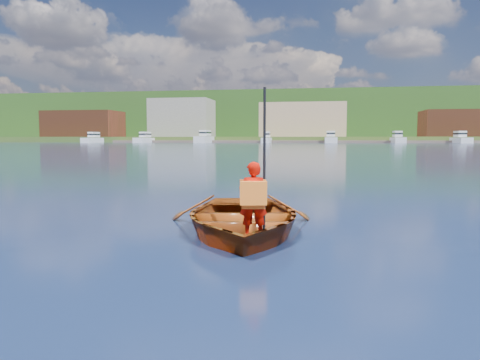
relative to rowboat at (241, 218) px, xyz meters
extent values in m
plane|color=#163246|center=(0.33, -0.63, -0.21)|extent=(600.00, 600.00, 0.00)
imported|color=brown|center=(0.00, 0.00, 0.00)|extent=(3.00, 3.81, 0.71)
imported|color=#B20C01|center=(0.30, -0.86, 0.39)|extent=(0.40, 0.29, 0.99)
cube|color=orange|center=(0.32, -0.98, 0.49)|extent=(0.35, 0.16, 0.30)
cube|color=orange|center=(0.28, -0.74, 0.49)|extent=(0.35, 0.14, 0.30)
cube|color=orange|center=(0.30, -0.86, 0.31)|extent=(0.33, 0.27, 0.05)
cylinder|color=black|center=(0.42, -0.69, 0.86)|extent=(0.04, 0.04, 1.94)
cube|color=#425B26|center=(0.33, 189.37, 0.79)|extent=(400.00, 80.00, 2.00)
cube|color=#1F4518|center=(0.33, 239.37, 10.79)|extent=(400.00, 100.00, 22.00)
cube|color=brown|center=(10.84, 147.37, 0.19)|extent=(160.01, 4.55, 0.80)
cube|color=maroon|center=(-89.67, 164.37, 6.79)|extent=(28.00, 16.00, 10.00)
cube|color=gray|center=(-49.67, 164.37, 8.79)|extent=(22.00, 16.00, 14.00)
cube|color=#937F5C|center=(-4.67, 164.37, 7.79)|extent=(30.00, 16.00, 12.00)
cube|color=maroon|center=(45.33, 164.37, 6.29)|extent=(18.00, 16.00, 9.00)
cube|color=silver|center=(-74.97, 142.37, 0.52)|extent=(3.08, 11.00, 1.81)
cube|color=silver|center=(-74.97, 143.47, 2.51)|extent=(2.16, 4.95, 1.80)
cube|color=black|center=(-74.97, 143.47, 2.61)|extent=(2.22, 5.17, 0.50)
cube|color=silver|center=(-56.52, 142.37, 0.53)|extent=(3.28, 11.73, 1.83)
cube|color=silver|center=(-56.52, 143.54, 2.53)|extent=(2.30, 5.28, 1.80)
cube|color=black|center=(-56.52, 143.54, 2.63)|extent=(2.36, 5.51, 0.50)
cube|color=silver|center=(-35.82, 142.37, 0.72)|extent=(3.77, 13.45, 2.32)
cube|color=silver|center=(-35.82, 143.71, 3.02)|extent=(2.64, 6.05, 1.80)
cube|color=black|center=(-35.82, 143.71, 3.12)|extent=(2.71, 6.32, 0.50)
cube|color=silver|center=(-15.36, 142.37, 0.52)|extent=(2.59, 9.26, 1.83)
cube|color=silver|center=(-15.36, 143.29, 2.52)|extent=(1.82, 4.17, 1.80)
cube|color=black|center=(-15.36, 143.29, 2.62)|extent=(1.87, 4.35, 0.50)
cube|color=silver|center=(4.80, 142.37, 0.59)|extent=(3.65, 13.04, 1.98)
cube|color=silver|center=(4.80, 143.67, 2.68)|extent=(2.56, 5.87, 1.80)
cube|color=black|center=(4.80, 143.67, 2.78)|extent=(2.63, 6.13, 0.50)
cube|color=silver|center=(24.93, 142.37, 0.56)|extent=(3.20, 11.44, 1.92)
cube|color=silver|center=(24.93, 143.51, 2.61)|extent=(2.24, 5.15, 1.80)
cube|color=black|center=(24.93, 143.51, 2.71)|extent=(2.31, 5.38, 0.50)
cube|color=silver|center=(43.05, 142.37, 0.54)|extent=(3.41, 12.19, 1.86)
cube|color=silver|center=(43.05, 143.59, 2.55)|extent=(2.39, 5.49, 1.80)
cube|color=black|center=(43.05, 143.59, 2.65)|extent=(2.46, 5.73, 0.50)
cylinder|color=#382314|center=(66.44, 271.31, 19.66)|extent=(0.80, 0.80, 2.96)
sphere|color=#244F18|center=(66.44, 271.31, 23.61)|extent=(5.53, 5.53, 5.53)
cylinder|color=#382314|center=(23.47, 244.49, 14.55)|extent=(0.80, 0.80, 3.47)
sphere|color=#244F18|center=(23.47, 244.49, 19.17)|extent=(6.47, 6.47, 6.47)
cylinder|color=#382314|center=(35.48, 268.58, 19.71)|extent=(0.80, 0.80, 4.15)
sphere|color=#244F18|center=(35.48, 268.58, 25.24)|extent=(7.74, 7.74, 7.74)
cylinder|color=#382314|center=(-109.40, 245.47, 14.76)|extent=(0.80, 0.80, 3.49)
sphere|color=#244F18|center=(-109.40, 245.47, 19.42)|extent=(6.52, 6.52, 6.52)
cylinder|color=#382314|center=(58.76, 242.08, 13.54)|extent=(0.80, 0.80, 2.41)
sphere|color=#244F18|center=(58.76, 242.08, 16.76)|extent=(4.50, 4.50, 4.50)
cylinder|color=#382314|center=(9.68, 274.86, 20.91)|extent=(0.80, 0.80, 4.03)
sphere|color=#244F18|center=(9.68, 274.86, 26.28)|extent=(7.52, 7.52, 7.52)
cylinder|color=#382314|center=(-101.14, 265.64, 18.35)|extent=(0.80, 0.80, 2.60)
sphere|color=#244F18|center=(-101.14, 265.64, 21.81)|extent=(4.85, 4.85, 4.85)
cylinder|color=#382314|center=(-159.48, 243.95, 14.73)|extent=(0.80, 0.80, 4.04)
sphere|color=#244F18|center=(-159.48, 243.95, 20.11)|extent=(7.54, 7.54, 7.54)
cylinder|color=#382314|center=(-149.56, 202.52, 6.18)|extent=(0.80, 0.80, 3.51)
sphere|color=#244F18|center=(-149.56, 202.52, 10.86)|extent=(6.55, 6.55, 6.55)
cylinder|color=#382314|center=(-63.16, 260.04, 17.82)|extent=(0.80, 0.80, 3.78)
sphere|color=#244F18|center=(-63.16, 260.04, 22.87)|extent=(7.06, 7.06, 7.06)
cylinder|color=#382314|center=(16.33, 258.77, 17.64)|extent=(0.80, 0.80, 3.92)
sphere|color=#244F18|center=(16.33, 258.77, 22.87)|extent=(7.33, 7.33, 7.33)
cylinder|color=#382314|center=(-53.23, 210.37, 8.08)|extent=(0.80, 0.80, 4.17)
sphere|color=#244F18|center=(-53.23, 210.37, 13.64)|extent=(7.78, 7.78, 7.78)
cylinder|color=#382314|center=(68.50, 215.92, 9.15)|extent=(0.80, 0.80, 4.09)
sphere|color=#244F18|center=(68.50, 215.92, 14.60)|extent=(7.63, 7.63, 7.63)
cylinder|color=#382314|center=(19.05, 262.04, 18.17)|extent=(0.80, 0.80, 3.68)
sphere|color=#244F18|center=(19.05, 262.04, 23.07)|extent=(6.87, 6.87, 6.87)
cylinder|color=#382314|center=(2.69, 202.27, 5.78)|extent=(0.80, 0.80, 2.82)
sphere|color=#244F18|center=(2.69, 202.27, 9.54)|extent=(5.26, 5.26, 5.26)
cylinder|color=#382314|center=(-80.73, 223.55, 10.66)|extent=(0.80, 0.80, 4.05)
sphere|color=#244F18|center=(-80.73, 223.55, 16.06)|extent=(7.57, 7.57, 7.57)
cylinder|color=#382314|center=(53.27, 264.35, 18.43)|extent=(0.80, 0.80, 3.27)
sphere|color=#244F18|center=(53.27, 264.35, 22.79)|extent=(6.10, 6.10, 6.10)
cylinder|color=#382314|center=(-98.84, 240.80, 13.70)|extent=(0.80, 0.80, 3.25)
sphere|color=#244F18|center=(-98.84, 240.80, 18.04)|extent=(6.07, 6.07, 6.07)
cylinder|color=#382314|center=(78.75, 275.90, 21.17)|extent=(0.80, 0.80, 4.14)
sphere|color=#244F18|center=(78.75, 275.90, 26.69)|extent=(7.73, 7.73, 7.73)
camera|label=1|loc=(1.12, -6.75, 1.18)|focal=35.00mm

